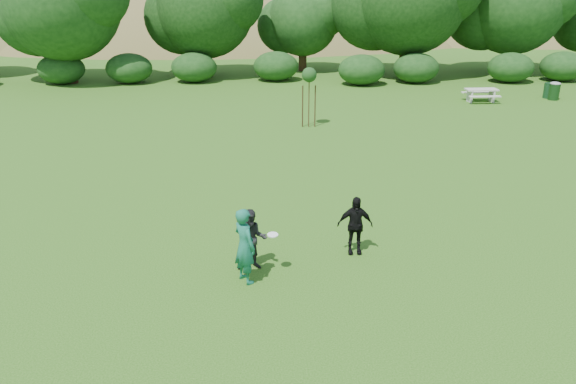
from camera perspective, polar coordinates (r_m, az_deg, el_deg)
name	(u,v)px	position (r m, az deg, el deg)	size (l,w,h in m)	color
ground	(296,278)	(13.87, 0.84, -8.78)	(120.00, 120.00, 0.00)	#19470C
player_teal	(245,246)	(13.36, -4.43, -5.46)	(0.69, 0.45, 1.89)	#16674F
player_grey	(252,240)	(13.97, -3.71, -4.87)	(0.77, 0.60, 1.59)	#232426
player_black	(355,225)	(14.83, 6.81, -3.37)	(0.94, 0.39, 1.60)	black
trash_can_near	(549,90)	(37.18, 24.98, 9.33)	(0.60, 0.60, 0.90)	#153B21
frisbee	(273,235)	(13.60, -1.57, -4.37)	(0.27, 0.27, 0.05)	white
sapling	(309,77)	(26.89, 2.17, 11.64)	(0.70, 0.70, 2.85)	#402A19
picnic_table	(481,93)	(34.55, 19.02, 9.49)	(1.80, 1.48, 0.76)	beige
trash_can_lidded	(554,91)	(36.77, 25.44, 9.29)	(0.60, 0.60, 1.05)	#143715
hillside	(254,112)	(82.60, -3.48, 8.10)	(150.00, 72.00, 52.00)	olive
tree_row	(310,5)	(40.90, 2.20, 18.45)	(53.92, 10.38, 9.62)	#3A2616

